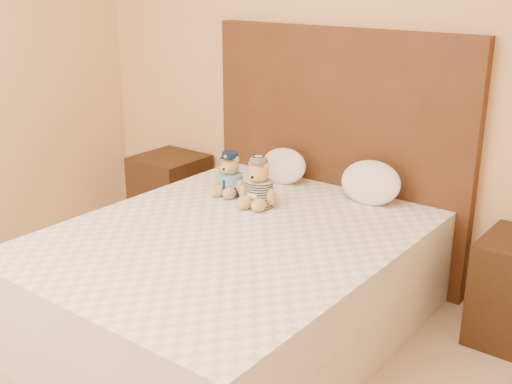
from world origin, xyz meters
TOP-DOWN VIEW (x-y plane):
  - bed at (0.00, 1.20)m, footprint 1.60×2.00m
  - headboard at (0.00, 2.21)m, footprint 1.75×0.08m
  - nightstand_left at (-1.25, 2.00)m, footprint 0.45×0.45m
  - teddy_police at (-0.38, 1.64)m, footprint 0.24×0.23m
  - teddy_prisoner at (-0.13, 1.59)m, footprint 0.28×0.27m
  - pillow_left at (-0.27, 2.03)m, footprint 0.33×0.21m
  - pillow_right at (0.34, 2.03)m, footprint 0.37×0.24m

SIDE VIEW (x-z plane):
  - nightstand_left at x=-1.25m, z-range 0.00..0.55m
  - bed at x=0.00m, z-range 0.00..0.55m
  - pillow_left at x=-0.27m, z-range 0.55..0.78m
  - teddy_police at x=-0.38m, z-range 0.55..0.81m
  - pillow_right at x=0.34m, z-range 0.55..0.81m
  - teddy_prisoner at x=-0.13m, z-range 0.55..0.82m
  - headboard at x=0.00m, z-range 0.00..1.50m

